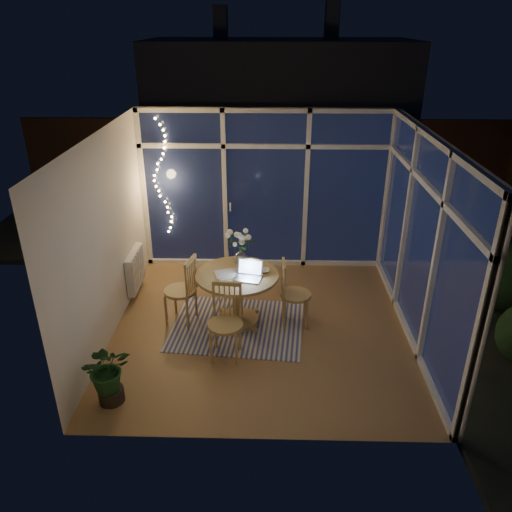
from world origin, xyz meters
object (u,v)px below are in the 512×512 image
chair_left (180,289)px  potted_plant (108,373)px  chair_front (225,323)px  flower_vase (241,257)px  dining_table (238,299)px  laptop (248,270)px  chair_right (296,293)px

chair_left → potted_plant: size_ratio=1.31×
chair_front → flower_vase: chair_front is taller
chair_left → flower_vase: 0.94m
flower_vase → chair_front: bearing=-97.3°
dining_table → flower_vase: flower_vase is taller
potted_plant → laptop: bearing=45.6°
dining_table → potted_plant: bearing=-128.9°
chair_right → chair_front: (-0.88, -0.77, 0.01)m
chair_front → dining_table: bearing=87.4°
chair_right → flower_vase: (-0.74, 0.32, 0.38)m
chair_right → chair_left: bearing=87.7°
chair_right → laptop: laptop is taller
dining_table → chair_front: (-0.10, -0.78, 0.11)m
chair_left → potted_plant: (-0.52, -1.63, -0.12)m
chair_right → laptop: bearing=100.0°
chair_front → laptop: size_ratio=2.87×
dining_table → laptop: laptop is taller
dining_table → chair_right: size_ratio=1.16×
chair_left → dining_table: bearing=102.2°
flower_vase → potted_plant: flower_vase is taller
chair_left → laptop: (0.93, -0.16, 0.38)m
dining_table → flower_vase: size_ratio=5.25×
chair_left → potted_plant: chair_left is taller
chair_left → chair_front: chair_left is taller
chair_right → potted_plant: 2.63m
chair_front → laptop: bearing=73.6°
chair_left → chair_right: chair_left is taller
laptop → chair_left: bearing=-176.5°
dining_table → chair_left: 0.79m
chair_left → flower_vase: chair_left is taller
dining_table → chair_right: (0.78, -0.01, 0.10)m
dining_table → chair_front: chair_front is taller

